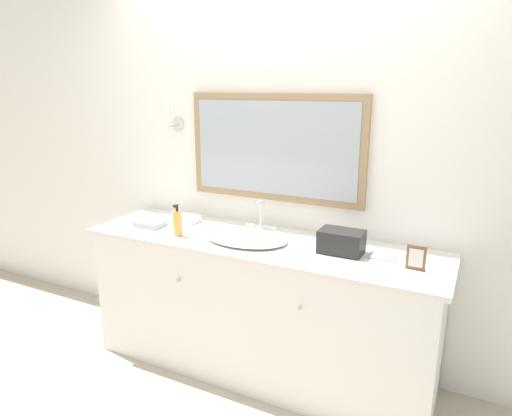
% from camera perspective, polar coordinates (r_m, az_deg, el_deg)
% --- Properties ---
extents(ground_plane, '(14.00, 14.00, 0.00)m').
position_cam_1_polar(ground_plane, '(2.90, -2.92, -22.74)').
color(ground_plane, '#B2A893').
extents(wall_back, '(8.00, 0.18, 2.55)m').
position_cam_1_polar(wall_back, '(2.94, 3.33, 5.32)').
color(wall_back, white).
rests_on(wall_back, ground_plane).
extents(vanity_counter, '(2.20, 0.62, 0.87)m').
position_cam_1_polar(vanity_counter, '(2.92, 0.38, -12.20)').
color(vanity_counter, white).
rests_on(vanity_counter, ground_plane).
extents(sink_basin, '(0.52, 0.42, 0.21)m').
position_cam_1_polar(sink_basin, '(2.75, -1.16, -3.64)').
color(sink_basin, silver).
rests_on(sink_basin, vanity_counter).
extents(soap_bottle, '(0.06, 0.06, 0.20)m').
position_cam_1_polar(soap_bottle, '(2.85, -9.78, -1.82)').
color(soap_bottle, gold).
rests_on(soap_bottle, vanity_counter).
extents(appliance_box, '(0.24, 0.16, 0.13)m').
position_cam_1_polar(appliance_box, '(2.57, 10.61, -4.17)').
color(appliance_box, black).
rests_on(appliance_box, vanity_counter).
extents(picture_frame, '(0.10, 0.01, 0.13)m').
position_cam_1_polar(picture_frame, '(2.43, 19.38, -5.88)').
color(picture_frame, brown).
rests_on(picture_frame, vanity_counter).
extents(hand_towel_near_sink, '(0.19, 0.14, 0.04)m').
position_cam_1_polar(hand_towel_near_sink, '(3.09, -13.13, -1.92)').
color(hand_towel_near_sink, '#A8B7C6').
rests_on(hand_towel_near_sink, vanity_counter).
extents(hand_towel_far_corner, '(0.19, 0.14, 0.05)m').
position_cam_1_polar(hand_towel_far_corner, '(3.14, -8.95, -1.36)').
color(hand_towel_far_corner, white).
rests_on(hand_towel_far_corner, vanity_counter).
extents(metal_tray, '(0.14, 0.11, 0.01)m').
position_cam_1_polar(metal_tray, '(2.57, 15.49, -5.85)').
color(metal_tray, '#ADADB2').
rests_on(metal_tray, vanity_counter).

